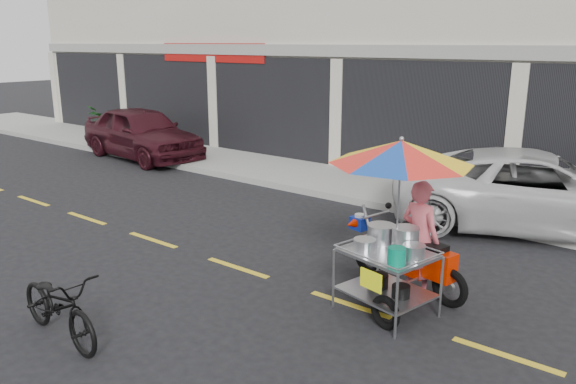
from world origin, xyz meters
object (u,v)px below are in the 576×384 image
Objects in this scene: maroon_sedan at (142,133)px; near_bicycle at (59,306)px; food_vendor_rig at (405,200)px; white_pickup at (538,191)px.

near_bicycle is (7.72, -7.17, -0.33)m from maroon_sedan.
near_bicycle is at bearing -116.86° from food_vendor_rig.
maroon_sedan is 11.11m from food_vendor_rig.
near_bicycle is (-3.17, -7.49, -0.29)m from white_pickup.
food_vendor_rig reaches higher than white_pickup.
maroon_sedan is 0.86× the size of white_pickup.
white_pickup is 4.37m from food_vendor_rig.
maroon_sedan is 1.97× the size of food_vendor_rig.
food_vendor_rig is (2.64, 3.21, 0.99)m from near_bicycle.
food_vendor_rig is at bearing 152.09° from white_pickup.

